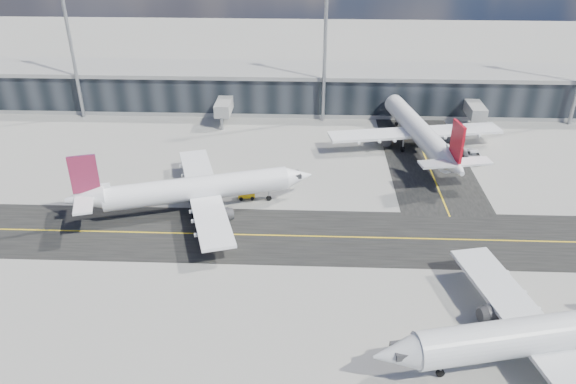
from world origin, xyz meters
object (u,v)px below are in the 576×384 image
airliner_redtail (419,131)px  airliner_near (558,333)px  baggage_tug (248,194)px  airliner_af (194,189)px  service_van (474,156)px

airliner_redtail → airliner_near: (5.15, -51.88, 0.01)m
airliner_near → baggage_tug: airliner_near is taller
airliner_af → airliner_redtail: airliner_redtail is taller
airliner_af → airliner_redtail: size_ratio=0.93×
airliner_redtail → baggage_tug: 34.99m
airliner_near → baggage_tug: size_ratio=13.93×
airliner_redtail → airliner_near: airliner_near is taller
airliner_redtail → airliner_near: size_ratio=1.00×
airliner_near → airliner_af: bearing=42.9°
airliner_near → baggage_tug: (-34.05, 32.36, -2.90)m
airliner_af → service_van: bearing=95.8°
service_van → airliner_near: bearing=-94.8°
airliner_redtail → baggage_tug: size_ratio=13.95×
airliner_redtail → service_van: bearing=-33.9°
airliner_af → airliner_near: (41.54, -28.56, 0.21)m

